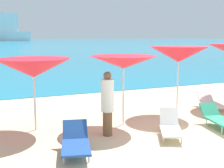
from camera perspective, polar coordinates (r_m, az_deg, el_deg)
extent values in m
cube|color=beige|center=(16.86, -5.67, -0.54)|extent=(50.00, 100.00, 0.30)
cylinder|color=silver|center=(8.67, -14.69, -2.44)|extent=(0.06, 0.06, 1.93)
cone|color=red|center=(8.55, -14.91, 3.02)|extent=(2.26, 2.26, 0.54)
sphere|color=silver|center=(8.53, -14.96, 4.11)|extent=(0.07, 0.07, 0.07)
cylinder|color=silver|center=(8.89, 2.19, -1.60)|extent=(0.05, 0.05, 2.01)
cone|color=red|center=(8.77, 2.22, 4.24)|extent=(2.03, 2.03, 0.38)
sphere|color=silver|center=(8.76, 2.23, 5.05)|extent=(0.07, 0.07, 0.07)
cylinder|color=silver|center=(10.54, 12.53, 0.37)|extent=(0.05, 0.05, 2.19)
cone|color=red|center=(10.44, 12.71, 5.59)|extent=(2.18, 2.18, 0.54)
sphere|color=silver|center=(10.43, 12.75, 6.50)|extent=(0.07, 0.07, 0.07)
cube|color=white|center=(7.99, 11.36, -8.90)|extent=(0.94, 1.14, 0.05)
cube|color=white|center=(8.51, 10.91, -6.18)|extent=(0.57, 0.46, 0.48)
cylinder|color=silver|center=(7.72, 9.92, -10.41)|extent=(0.04, 0.04, 0.18)
cylinder|color=silver|center=(7.78, 13.28, -10.37)|extent=(0.04, 0.04, 0.18)
cylinder|color=silver|center=(8.39, 9.46, -8.82)|extent=(0.04, 0.04, 0.18)
cylinder|color=silver|center=(8.44, 12.54, -8.80)|extent=(0.04, 0.04, 0.18)
cube|color=white|center=(11.44, 18.93, -3.80)|extent=(0.82, 1.14, 0.05)
cube|color=white|center=(12.02, 17.39, -2.23)|extent=(0.65, 0.56, 0.40)
cylinder|color=silver|center=(11.08, 18.51, -4.78)|extent=(0.04, 0.04, 0.17)
cylinder|color=silver|center=(11.32, 20.75, -4.61)|extent=(0.04, 0.04, 0.17)
cylinder|color=silver|center=(11.70, 16.89, -3.98)|extent=(0.04, 0.04, 0.17)
cylinder|color=silver|center=(11.93, 19.05, -3.84)|extent=(0.04, 0.04, 0.17)
cube|color=#1E478C|center=(6.74, -6.97, -12.03)|extent=(0.87, 1.15, 0.05)
cube|color=#1E478C|center=(7.32, -7.14, -8.70)|extent=(0.67, 0.52, 0.42)
cylinder|color=silver|center=(6.50, -9.28, -14.10)|extent=(0.04, 0.04, 0.20)
cylinder|color=silver|center=(6.51, -4.47, -13.97)|extent=(0.04, 0.04, 0.20)
cylinder|color=silver|center=(7.17, -9.20, -11.86)|extent=(0.04, 0.04, 0.20)
cylinder|color=silver|center=(7.18, -4.87, -11.74)|extent=(0.04, 0.04, 0.20)
cube|color=#268C66|center=(9.12, 20.55, -6.78)|extent=(0.81, 1.26, 0.05)
cube|color=#268C66|center=(9.70, 18.24, -4.69)|extent=(0.61, 0.47, 0.38)
cylinder|color=silver|center=(8.74, 20.41, -8.40)|extent=(0.04, 0.04, 0.22)
cylinder|color=silver|center=(9.40, 17.75, -7.03)|extent=(0.04, 0.04, 0.22)
cylinder|color=silver|center=(9.65, 20.32, -6.75)|extent=(0.04, 0.04, 0.22)
cylinder|color=brown|center=(8.08, -0.87, -7.58)|extent=(0.26, 0.26, 0.67)
cylinder|color=white|center=(7.89, -0.89, -2.21)|extent=(0.35, 0.35, 0.87)
sphere|color=brown|center=(7.80, -0.90, 1.63)|extent=(0.22, 0.22, 0.22)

